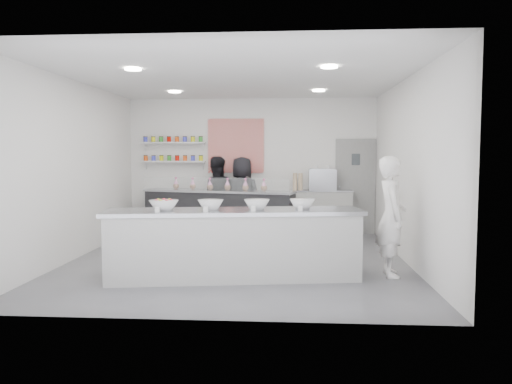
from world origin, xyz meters
TOP-DOWN VIEW (x-y plane):
  - floor at (0.00, 0.00)m, footprint 6.00×6.00m
  - ceiling at (0.00, 0.00)m, footprint 6.00×6.00m
  - back_wall at (0.00, 3.00)m, footprint 5.50×0.00m
  - left_wall at (-2.75, 0.00)m, footprint 0.00×6.00m
  - right_wall at (2.75, 0.00)m, footprint 0.00×6.00m
  - back_door at (2.30, 2.97)m, footprint 0.88×0.04m
  - pattern_panel at (-0.35, 2.98)m, footprint 1.25×0.03m
  - jar_shelf_lower at (-1.75, 2.90)m, footprint 1.45×0.22m
  - jar_shelf_upper at (-1.75, 2.90)m, footprint 1.45×0.22m
  - preserve_jars at (-1.75, 2.88)m, footprint 1.45×0.10m
  - downlight_0 at (-1.40, -1.00)m, footprint 0.24×0.24m
  - downlight_1 at (1.40, -1.00)m, footprint 0.24×0.24m
  - downlight_2 at (-1.40, 1.60)m, footprint 0.24×0.24m
  - downlight_3 at (1.40, 1.60)m, footprint 0.24×0.24m
  - prep_counter at (0.07, -1.19)m, footprint 3.69×1.35m
  - back_bar at (-0.64, 2.28)m, footprint 3.31×1.37m
  - sneeze_guard at (-0.71, 2.00)m, footprint 3.12×0.79m
  - espresso_ledge at (1.55, 2.78)m, footprint 1.33×0.42m
  - espresso_machine at (1.56, 2.78)m, footprint 0.59×0.41m
  - cup_stacks at (1.03, 2.78)m, footprint 0.24×0.24m
  - prep_bowls at (0.07, -1.19)m, footprint 2.35×0.80m
  - label_cards at (-0.00, -1.69)m, footprint 2.01×0.04m
  - cookie_bags at (-0.64, 2.28)m, footprint 2.10×0.65m
  - woman_prep at (2.32, -0.88)m, footprint 0.42×0.63m
  - staff_left at (-0.75, 2.60)m, footprint 0.95×0.80m
  - staff_right at (-0.17, 2.60)m, footprint 0.95×0.74m

SIDE VIEW (x-z plane):
  - floor at x=0.00m, z-range 0.00..0.00m
  - prep_counter at x=0.07m, z-range 0.00..0.98m
  - espresso_ledge at x=1.55m, z-range 0.00..0.98m
  - back_bar at x=-0.64m, z-range 0.00..1.01m
  - staff_right at x=-0.17m, z-range 0.00..1.71m
  - staff_left at x=-0.75m, z-range 0.00..1.72m
  - woman_prep at x=2.32m, z-range 0.00..1.74m
  - label_cards at x=0.00m, z-range 0.98..1.05m
  - back_door at x=2.30m, z-range 0.00..2.10m
  - prep_bowls at x=0.07m, z-range 0.98..1.13m
  - cookie_bags at x=-0.64m, z-range 1.01..1.26m
  - sneeze_guard at x=-0.71m, z-range 1.01..1.29m
  - cup_stacks at x=1.03m, z-range 0.98..1.35m
  - espresso_machine at x=1.56m, z-range 0.98..1.43m
  - back_wall at x=0.00m, z-range -1.25..4.25m
  - left_wall at x=-2.75m, z-range -1.50..4.50m
  - right_wall at x=2.75m, z-range -1.50..4.50m
  - jar_shelf_lower at x=-1.75m, z-range 1.58..1.62m
  - preserve_jars at x=-1.75m, z-range 1.60..2.16m
  - pattern_panel at x=-0.35m, z-range 1.35..2.55m
  - jar_shelf_upper at x=-1.75m, z-range 2.00..2.04m
  - downlight_0 at x=-1.40m, z-range 2.97..2.99m
  - downlight_1 at x=1.40m, z-range 2.97..2.99m
  - downlight_2 at x=-1.40m, z-range 2.97..2.99m
  - downlight_3 at x=1.40m, z-range 2.97..2.99m
  - ceiling at x=0.00m, z-range 3.00..3.00m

